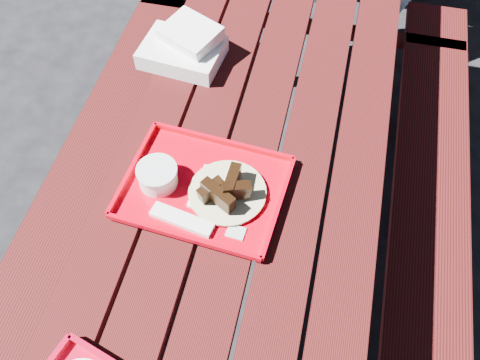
% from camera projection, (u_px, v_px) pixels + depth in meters
% --- Properties ---
extents(ground, '(60.00, 60.00, 0.00)m').
position_uv_depth(ground, '(248.00, 267.00, 2.12)').
color(ground, black).
rests_on(ground, ground).
extents(picnic_table_near, '(1.41, 2.40, 0.75)m').
position_uv_depth(picnic_table_near, '(251.00, 189.00, 1.66)').
color(picnic_table_near, '#450D10').
rests_on(picnic_table_near, ground).
extents(far_tray, '(0.45, 0.36, 0.07)m').
position_uv_depth(far_tray, '(201.00, 187.00, 1.41)').
color(far_tray, red).
rests_on(far_tray, picnic_table_near).
extents(white_cloth, '(0.27, 0.23, 0.10)m').
position_uv_depth(white_cloth, '(185.00, 47.00, 1.68)').
color(white_cloth, white).
rests_on(white_cloth, picnic_table_near).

